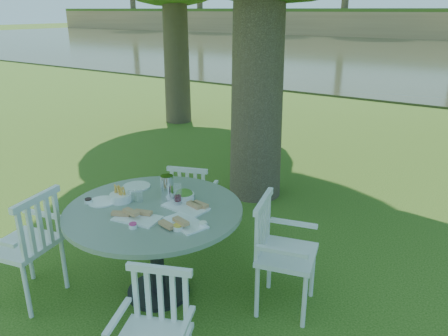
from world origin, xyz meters
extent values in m
plane|color=#23430D|center=(0.00, 0.00, 0.00)|extent=(140.00, 140.00, 0.00)
cylinder|color=black|center=(0.05, -0.95, 0.02)|extent=(0.56, 0.56, 0.04)
cylinder|color=black|center=(0.05, -0.95, 0.42)|extent=(0.12, 0.12, 0.77)
cylinder|color=slate|center=(0.05, -0.95, 0.83)|extent=(1.50, 1.50, 0.04)
cylinder|color=white|center=(1.32, -0.64, 0.24)|extent=(0.04, 0.04, 0.49)
cylinder|color=white|center=(1.22, -0.23, 0.24)|extent=(0.04, 0.04, 0.49)
cylinder|color=white|center=(0.95, -0.74, 0.24)|extent=(0.04, 0.04, 0.49)
cylinder|color=white|center=(0.84, -0.32, 0.24)|extent=(0.04, 0.04, 0.49)
cube|color=white|center=(1.08, -0.48, 0.51)|extent=(0.56, 0.59, 0.04)
cube|color=white|center=(0.87, -0.54, 0.73)|extent=(0.16, 0.49, 0.50)
cylinder|color=white|center=(-0.23, 0.34, 0.22)|extent=(0.03, 0.03, 0.43)
cylinder|color=white|center=(-0.59, 0.21, 0.22)|extent=(0.03, 0.03, 0.43)
cylinder|color=white|center=(-0.11, 0.01, 0.22)|extent=(0.03, 0.03, 0.43)
cylinder|color=white|center=(-0.47, -0.12, 0.22)|extent=(0.03, 0.03, 0.43)
cube|color=white|center=(-0.35, 0.11, 0.45)|extent=(0.55, 0.53, 0.04)
cube|color=white|center=(-0.28, -0.07, 0.65)|extent=(0.43, 0.19, 0.44)
cylinder|color=white|center=(-1.11, -1.44, 0.25)|extent=(0.04, 0.04, 0.50)
cylinder|color=white|center=(-0.72, -1.35, 0.25)|extent=(0.04, 0.04, 0.50)
cylinder|color=white|center=(-0.62, -1.79, 0.25)|extent=(0.04, 0.04, 0.50)
cube|color=white|center=(-0.86, -1.61, 0.52)|extent=(0.57, 0.60, 0.04)
cube|color=white|center=(-0.65, -1.57, 0.76)|extent=(0.15, 0.51, 0.51)
cube|color=white|center=(0.71, -1.63, 0.65)|extent=(0.42, 0.20, 0.44)
cube|color=white|center=(0.08, -1.18, 0.86)|extent=(0.39, 0.28, 0.01)
cube|color=white|center=(0.45, -1.02, 0.86)|extent=(0.40, 0.31, 0.01)
cube|color=white|center=(0.27, -0.80, 0.86)|extent=(0.40, 0.24, 0.02)
cylinder|color=white|center=(-0.40, -1.11, 0.86)|extent=(0.24, 0.24, 0.01)
cylinder|color=white|center=(-0.40, -0.69, 0.86)|extent=(0.26, 0.26, 0.01)
cylinder|color=white|center=(-0.28, -1.00, 0.89)|extent=(0.19, 0.19, 0.07)
cylinder|color=white|center=(0.16, -0.67, 0.88)|extent=(0.18, 0.18, 0.06)
cylinder|color=silver|center=(0.04, -0.75, 0.96)|extent=(0.11, 0.11, 0.22)
cylinder|color=white|center=(0.19, -0.80, 0.95)|extent=(0.07, 0.07, 0.20)
cylinder|color=white|center=(-0.14, -0.92, 0.90)|extent=(0.06, 0.06, 0.11)
cylinder|color=white|center=(-0.20, -0.96, 0.90)|extent=(0.06, 0.06, 0.10)
cylinder|color=white|center=(0.16, -1.30, 0.86)|extent=(0.07, 0.07, 0.03)
cylinder|color=white|center=(0.47, -1.14, 0.87)|extent=(0.08, 0.08, 0.03)
cylinder|color=white|center=(0.59, -0.99, 0.86)|extent=(0.07, 0.07, 0.03)
cylinder|color=white|center=(-0.49, -1.18, 0.86)|extent=(0.07, 0.07, 0.03)
camera|label=1|loc=(2.39, -3.41, 2.43)|focal=35.00mm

